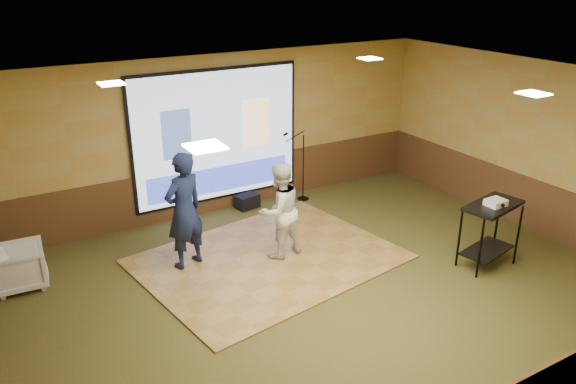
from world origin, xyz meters
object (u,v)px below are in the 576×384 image
player_right (279,210)px  banquet_chair (21,267)px  projector_screen (218,137)px  av_table (491,222)px  mic_stand (301,177)px  projector (496,203)px  player_left (184,211)px  duffel_bag (247,201)px  dance_floor (269,259)px

player_right → banquet_chair: player_right is taller
projector_screen → av_table: (2.76, -4.15, -0.72)m
banquet_chair → player_right: bearing=-102.7°
player_right → av_table: (2.70, -1.91, -0.06)m
player_right → mic_stand: player_right is taller
projector_screen → projector: size_ratio=11.43×
player_right → player_left: bearing=-26.8°
projector → banquet_chair: size_ratio=0.41×
projector → duffel_bag: bearing=118.1°
projector_screen → player_right: (0.06, -2.25, -0.65)m
player_right → duffel_bag: size_ratio=3.62×
projector_screen → duffel_bag: size_ratio=7.58×
dance_floor → player_right: bearing=4.6°
av_table → duffel_bag: (-2.27, 3.97, -0.62)m
player_right → av_table: bearing=135.6°
player_right → projector_screen: bearing=-97.7°
projector → dance_floor: bearing=145.1°
av_table → mic_stand: bearing=106.9°
player_right → av_table: size_ratio=1.50×
dance_floor → player_right: player_right is taller
av_table → projector: 0.35m
banquet_chair → projector: bearing=-111.8°
projector_screen → dance_floor: size_ratio=0.84×
projector_screen → duffel_bag: 1.44m
projector_screen → player_right: 2.34m
projector_screen → duffel_bag: (0.49, -0.19, -1.34)m
projector_screen → dance_floor: (-0.16, -2.26, -1.46)m
projector_screen → dance_floor: 2.70m
projector_screen → dance_floor: projector_screen is taller
player_right → duffel_bag: 2.21m
av_table → mic_stand: 3.96m
mic_stand → projector: bearing=-88.4°
duffel_bag → av_table: bearing=-60.2°
projector → banquet_chair: 7.18m
player_right → av_table: player_right is taller
mic_stand → banquet_chair: mic_stand is taller
av_table → dance_floor: bearing=147.1°
projector_screen → av_table: bearing=-56.4°
player_left → projector: 4.76m
av_table → banquet_chair: size_ratio=1.48×
player_right → banquet_chair: (-3.77, 1.11, -0.50)m
projector_screen → projector: projector_screen is taller
player_left → banquet_chair: player_left is taller
dance_floor → banquet_chair: 3.74m
player_right → banquet_chair: 3.96m
mic_stand → duffel_bag: size_ratio=3.38×
av_table → duffel_bag: av_table is taller
dance_floor → banquet_chair: size_ratio=5.50×
dance_floor → projector: (2.90, -1.94, 1.09)m
dance_floor → player_left: 1.61m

